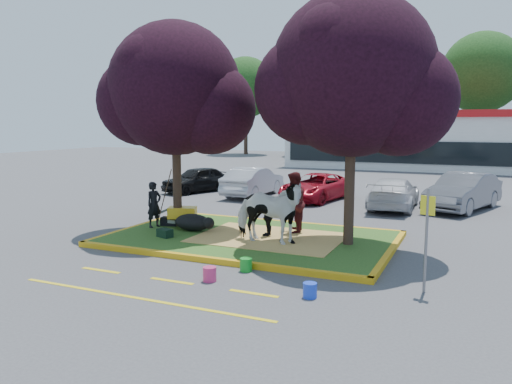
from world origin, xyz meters
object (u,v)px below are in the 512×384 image
at_px(bucket_green, 246,265).
at_px(car_black, 197,179).
at_px(bucket_blue, 310,290).
at_px(car_silver, 253,181).
at_px(calf, 193,222).
at_px(handler, 154,205).
at_px(bucket_pink, 210,274).
at_px(cow, 268,212).
at_px(sign_post, 427,230).
at_px(wheelbarrow, 183,213).

distance_m(bucket_green, car_black, 14.03).
bearing_deg(bucket_blue, car_silver, 118.91).
height_order(calf, handler, handler).
height_order(calf, bucket_pink, calf).
bearing_deg(cow, sign_post, -113.85).
xyz_separation_m(bucket_blue, car_silver, (-6.88, 12.45, 0.55)).
bearing_deg(calf, car_silver, 118.11).
bearing_deg(sign_post, cow, 174.04).
xyz_separation_m(handler, sign_post, (8.58, -2.62, 0.44)).
xyz_separation_m(bucket_pink, car_black, (-7.69, 12.46, 0.48)).
bearing_deg(sign_post, bucket_blue, -129.62).
distance_m(bucket_pink, car_black, 14.65).
height_order(wheelbarrow, car_silver, car_silver).
relative_size(sign_post, bucket_blue, 7.15).
bearing_deg(handler, cow, -79.89).
distance_m(handler, car_silver, 8.59).
relative_size(car_black, car_silver, 0.89).
height_order(handler, bucket_pink, handler).
bearing_deg(bucket_green, wheelbarrow, 139.15).
xyz_separation_m(calf, bucket_blue, (5.08, -3.89, -0.26)).
distance_m(wheelbarrow, bucket_pink, 5.57).
relative_size(cow, bucket_pink, 6.52).
distance_m(calf, wheelbarrow, 0.93).
height_order(wheelbarrow, car_black, car_black).
relative_size(handler, bucket_green, 4.68).
height_order(cow, bucket_blue, cow).
distance_m(car_black, car_silver, 3.17).
relative_size(cow, car_black, 0.56).
relative_size(wheelbarrow, bucket_green, 5.11).
bearing_deg(calf, sign_post, -3.99).
bearing_deg(handler, car_silver, 20.45).
distance_m(handler, bucket_pink, 5.67).
height_order(calf, bucket_green, calf).
relative_size(bucket_pink, car_silver, 0.08).
bearing_deg(bucket_green, car_black, 125.29).
distance_m(cow, bucket_pink, 3.32).
xyz_separation_m(sign_post, bucket_green, (-4.01, -0.14, -1.17)).
distance_m(calf, car_silver, 8.76).
distance_m(calf, sign_post, 7.67).
relative_size(cow, wheelbarrow, 1.32).
xyz_separation_m(cow, wheelbarrow, (-3.52, 1.16, -0.48)).
xyz_separation_m(cow, bucket_pink, (-0.07, -3.20, -0.88)).
bearing_deg(cow, bucket_pink, 179.90).
bearing_deg(bucket_blue, car_black, 128.66).
relative_size(wheelbarrow, bucket_pink, 4.93).
relative_size(sign_post, bucket_green, 6.94).
relative_size(calf, car_silver, 0.29).
bearing_deg(calf, car_black, 136.05).
bearing_deg(car_silver, calf, 103.35).
bearing_deg(sign_post, bucket_pink, -146.17).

